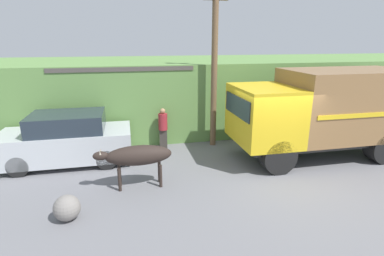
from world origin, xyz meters
TOP-DOWN VIEW (x-y plane):
  - ground_plane at (0.00, 0.00)m, footprint 60.00×60.00m
  - hillside_embankment at (0.00, 6.79)m, footprint 32.00×6.84m
  - building_backdrop at (-4.63, 4.68)m, footprint 5.29×2.70m
  - cargo_truck at (2.22, 0.95)m, footprint 6.29×2.51m
  - brown_cow at (-4.34, -0.04)m, footprint 2.16×0.57m
  - parked_suv at (-6.59, 2.22)m, footprint 4.25×1.84m
  - pedestrian_on_hill at (-3.24, 3.05)m, footprint 0.38×0.38m
  - utility_pole at (-1.25, 2.97)m, footprint 0.90×0.23m
  - roadside_rock at (-6.05, -1.36)m, footprint 0.62×0.62m

SIDE VIEW (x-z plane):
  - ground_plane at x=0.00m, z-range 0.00..0.00m
  - roadside_rock at x=-6.05m, z-range 0.00..0.62m
  - parked_suv at x=-6.59m, z-range -0.03..1.70m
  - pedestrian_on_hill at x=-3.24m, z-range 0.07..1.64m
  - brown_cow at x=-4.34m, z-range 0.32..1.56m
  - building_backdrop at x=-4.63m, z-range 0.01..3.12m
  - hillside_embankment at x=0.00m, z-range 0.00..3.14m
  - cargo_truck at x=2.22m, z-range 0.19..3.28m
  - utility_pole at x=-1.25m, z-range 0.11..6.32m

